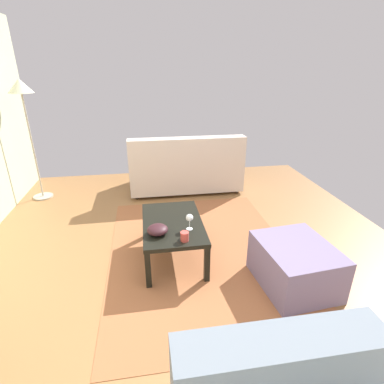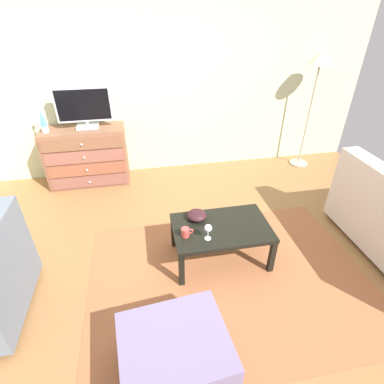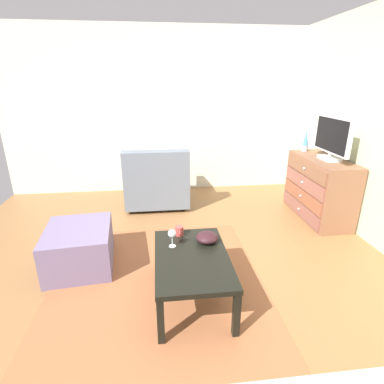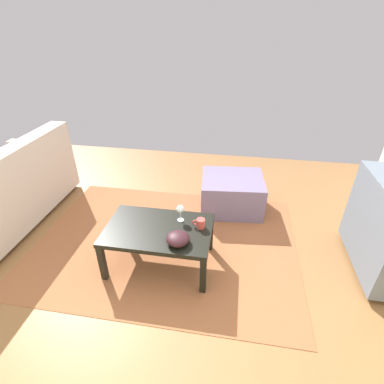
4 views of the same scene
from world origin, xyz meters
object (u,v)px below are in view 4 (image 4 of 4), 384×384
object	(u,v)px
coffee_table	(159,233)
bowl_decorative	(178,239)
mug	(200,223)
ottoman	(232,193)
wine_glass	(180,210)
couch_large	(5,194)

from	to	relation	value
coffee_table	bowl_decorative	world-z (taller)	bowl_decorative
mug	ottoman	distance (m)	1.02
wine_glass	couch_large	world-z (taller)	couch_large
wine_glass	bowl_decorative	xyz separation A→B (m)	(-0.04, 0.30, -0.07)
wine_glass	bowl_decorative	distance (m)	0.32
wine_glass	couch_large	size ratio (longest dim) A/B	0.09
bowl_decorative	couch_large	bearing A→B (deg)	-14.92
bowl_decorative	mug	bearing A→B (deg)	-123.28
ottoman	mug	bearing A→B (deg)	75.90
coffee_table	bowl_decorative	size ratio (longest dim) A/B	4.79
wine_glass	bowl_decorative	size ratio (longest dim) A/B	0.81
wine_glass	ottoman	xyz separation A→B (m)	(-0.43, -0.88, -0.32)
couch_large	mug	bearing A→B (deg)	171.91
bowl_decorative	couch_large	xyz separation A→B (m)	(2.02, -0.54, -0.10)
coffee_table	ottoman	size ratio (longest dim) A/B	1.32
coffee_table	mug	size ratio (longest dim) A/B	8.13
bowl_decorative	couch_large	size ratio (longest dim) A/B	0.11
coffee_table	mug	distance (m)	0.38
coffee_table	mug	world-z (taller)	mug
wine_glass	couch_large	bearing A→B (deg)	-6.75
wine_glass	mug	distance (m)	0.22
coffee_table	wine_glass	bearing A→B (deg)	-139.10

